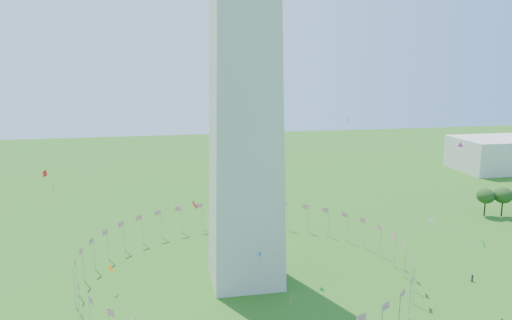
{
  "coord_description": "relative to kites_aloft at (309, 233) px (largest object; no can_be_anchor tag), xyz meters",
  "views": [
    {
      "loc": [
        -20.29,
        -64.5,
        54.13
      ],
      "look_at": [
        -0.34,
        35.0,
        33.59
      ],
      "focal_mm": 35.0,
      "sensor_mm": 36.0,
      "label": 1
    }
  ],
  "objects": [
    {
      "name": "flag_ring",
      "position": [
        -8.2,
        25.28,
        -16.11
      ],
      "size": [
        80.24,
        80.24,
        9.0
      ],
      "color": "silver",
      "rests_on": "ground"
    },
    {
      "name": "gov_building_east_a",
      "position": [
        141.8,
        125.28,
        -12.61
      ],
      "size": [
        50.0,
        30.0,
        16.0
      ],
      "primitive_type": "cube",
      "color": "beige",
      "rests_on": "ground"
    },
    {
      "name": "kites_aloft",
      "position": [
        0.0,
        0.0,
        0.0
      ],
      "size": [
        95.13,
        61.82,
        36.79
      ],
      "color": "white",
      "rests_on": "ground"
    }
  ]
}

